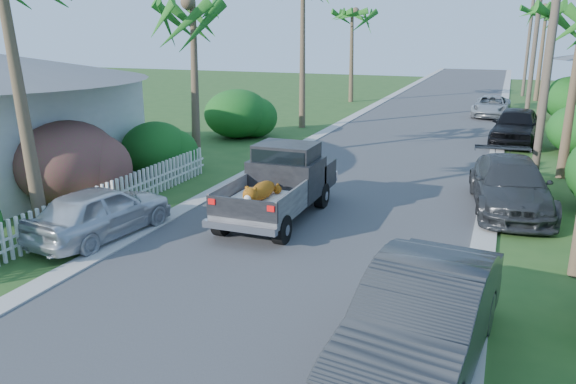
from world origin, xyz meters
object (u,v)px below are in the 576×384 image
at_px(parked_car_rm, 510,186).
at_px(parked_car_rf, 516,126).
at_px(parked_car_rn, 422,320).
at_px(utility_pole_c, 535,41).
at_px(parked_car_rd, 491,106).
at_px(parked_car_ln, 101,212).
at_px(palm_l_d, 353,12).
at_px(utility_pole_b, 550,50).
at_px(palm_l_b, 191,4).
at_px(pickup_truck, 283,181).
at_px(utility_pole_d, 529,38).
at_px(palm_r_d, 547,8).

distance_m(parked_car_rm, parked_car_rf, 10.98).
distance_m(parked_car_rn, parked_car_rm, 9.34).
distance_m(parked_car_rn, utility_pole_c, 27.31).
bearing_deg(parked_car_rn, parked_car_rd, 95.80).
bearing_deg(parked_car_ln, palm_l_d, -80.01).
distance_m(parked_car_rf, utility_pole_b, 9.09).
xyz_separation_m(parked_car_rf, palm_l_b, (-11.79, -9.26, 5.30)).
xyz_separation_m(pickup_truck, utility_pole_c, (6.92, 20.56, 3.59)).
height_order(parked_car_rn, utility_pole_c, utility_pole_c).
bearing_deg(parked_car_rn, parked_car_ln, 166.92).
bearing_deg(parked_car_rf, parked_car_rm, -85.32).
xyz_separation_m(parked_car_rm, parked_car_ln, (-9.84, -6.32, -0.06)).
distance_m(utility_pole_b, utility_pole_c, 15.00).
xyz_separation_m(parked_car_ln, palm_l_b, (-1.80, 8.04, 5.45)).
bearing_deg(parked_car_rf, parked_car_rd, 104.47).
height_order(parked_car_rn, parked_car_rd, parked_car_rn).
bearing_deg(utility_pole_d, pickup_truck, -101.01).
bearing_deg(pickup_truck, palm_l_d, 101.03).
distance_m(parked_car_rn, parked_car_ln, 9.09).
distance_m(parked_car_rm, palm_l_b, 12.94).
bearing_deg(palm_l_d, parked_car_rf, -47.95).
bearing_deg(pickup_truck, palm_l_b, 140.22).
bearing_deg(pickup_truck, utility_pole_b, 38.79).
relative_size(parked_car_rd, utility_pole_c, 0.50).
bearing_deg(parked_car_rf, pickup_truck, -109.05).
xyz_separation_m(parked_car_rd, palm_l_b, (-10.40, -18.09, 5.52)).
xyz_separation_m(pickup_truck, palm_l_d, (-5.18, 26.56, 5.43)).
bearing_deg(parked_car_rm, parked_car_rn, -105.26).
distance_m(parked_car_ln, utility_pole_d, 40.64).
relative_size(palm_l_b, utility_pole_c, 0.82).
bearing_deg(parked_car_rf, palm_r_d, 90.90).
height_order(parked_car_rm, parked_car_rd, parked_car_rm).
xyz_separation_m(parked_car_rm, utility_pole_b, (0.76, 2.72, 3.85)).
bearing_deg(palm_l_d, utility_pole_b, -60.05).
bearing_deg(utility_pole_d, palm_r_d, -73.30).
bearing_deg(parked_car_rm, pickup_truck, -162.84).
bearing_deg(palm_l_d, parked_car_ln, -87.14).
height_order(parked_car_rm, palm_r_d, palm_r_d).
bearing_deg(parked_car_ln, utility_pole_b, -132.43).
bearing_deg(parked_car_ln, parked_car_rn, 168.25).
xyz_separation_m(parked_car_rn, palm_r_d, (2.90, 38.98, 5.90)).
xyz_separation_m(parked_car_ln, palm_l_d, (-1.50, 30.04, 5.75)).
xyz_separation_m(parked_car_rf, utility_pole_b, (0.61, -8.26, 3.75)).
bearing_deg(parked_car_rm, utility_pole_d, 81.01).
xyz_separation_m(parked_car_rd, palm_r_d, (2.90, 9.91, 6.11)).
bearing_deg(palm_l_d, utility_pole_c, -26.38).
relative_size(parked_car_ln, palm_l_d, 0.53).
xyz_separation_m(parked_car_rd, palm_l_d, (-10.10, 3.91, 5.82)).
bearing_deg(utility_pole_b, utility_pole_d, 90.00).
bearing_deg(utility_pole_c, palm_r_d, 85.71).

